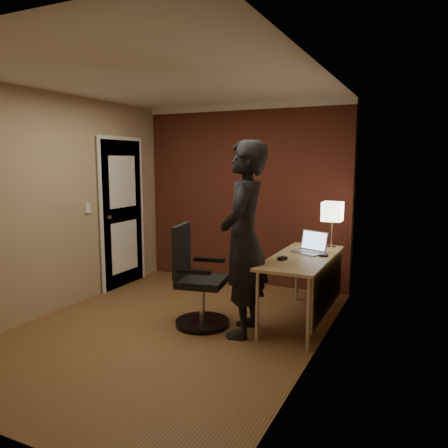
{
  "coord_description": "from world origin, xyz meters",
  "views": [
    {
      "loc": [
        2.37,
        -3.7,
        1.74
      ],
      "look_at": [
        0.35,
        0.55,
        1.05
      ],
      "focal_mm": 35.0,
      "sensor_mm": 36.0,
      "label": 1
    }
  ],
  "objects_px": {
    "laptop": "(311,247)",
    "mouse": "(282,259)",
    "wallet": "(323,255)",
    "desk_lamp": "(332,212)",
    "desk": "(309,269)",
    "person": "(244,239)",
    "office_chair": "(196,283)"
  },
  "relations": [
    {
      "from": "laptop",
      "to": "mouse",
      "type": "height_order",
      "value": "laptop"
    },
    {
      "from": "wallet",
      "to": "mouse",
      "type": "bearing_deg",
      "value": -132.13
    },
    {
      "from": "desk_lamp",
      "to": "desk",
      "type": "bearing_deg",
      "value": -100.07
    },
    {
      "from": "laptop",
      "to": "wallet",
      "type": "relative_size",
      "value": 3.65
    },
    {
      "from": "desk_lamp",
      "to": "laptop",
      "type": "height_order",
      "value": "desk_lamp"
    },
    {
      "from": "person",
      "to": "mouse",
      "type": "bearing_deg",
      "value": 121.36
    },
    {
      "from": "desk_lamp",
      "to": "office_chair",
      "type": "relative_size",
      "value": 0.51
    },
    {
      "from": "laptop",
      "to": "person",
      "type": "bearing_deg",
      "value": -121.48
    },
    {
      "from": "laptop",
      "to": "wallet",
      "type": "height_order",
      "value": "laptop"
    },
    {
      "from": "laptop",
      "to": "office_chair",
      "type": "relative_size",
      "value": 0.38
    },
    {
      "from": "mouse",
      "to": "wallet",
      "type": "distance_m",
      "value": 0.51
    },
    {
      "from": "laptop",
      "to": "mouse",
      "type": "xyz_separation_m",
      "value": [
        -0.17,
        -0.5,
        -0.05
      ]
    },
    {
      "from": "wallet",
      "to": "office_chair",
      "type": "bearing_deg",
      "value": -150.75
    },
    {
      "from": "desk",
      "to": "office_chair",
      "type": "distance_m",
      "value": 1.21
    },
    {
      "from": "laptop",
      "to": "mouse",
      "type": "bearing_deg",
      "value": -108.5
    },
    {
      "from": "desk",
      "to": "mouse",
      "type": "xyz_separation_m",
      "value": [
        -0.21,
        -0.27,
        0.14
      ]
    },
    {
      "from": "person",
      "to": "laptop",
      "type": "bearing_deg",
      "value": 138.09
    },
    {
      "from": "office_chair",
      "to": "desk_lamp",
      "type": "bearing_deg",
      "value": 44.68
    },
    {
      "from": "desk",
      "to": "mouse",
      "type": "height_order",
      "value": "mouse"
    },
    {
      "from": "desk",
      "to": "desk_lamp",
      "type": "xyz_separation_m",
      "value": [
        0.1,
        0.59,
        0.55
      ]
    },
    {
      "from": "wallet",
      "to": "person",
      "type": "height_order",
      "value": "person"
    },
    {
      "from": "desk_lamp",
      "to": "office_chair",
      "type": "height_order",
      "value": "desk_lamp"
    },
    {
      "from": "laptop",
      "to": "wallet",
      "type": "bearing_deg",
      "value": -37.09
    },
    {
      "from": "desk",
      "to": "mouse",
      "type": "bearing_deg",
      "value": -128.06
    },
    {
      "from": "desk_lamp",
      "to": "laptop",
      "type": "bearing_deg",
      "value": -112.74
    },
    {
      "from": "desk_lamp",
      "to": "wallet",
      "type": "bearing_deg",
      "value": -87.66
    },
    {
      "from": "wallet",
      "to": "person",
      "type": "bearing_deg",
      "value": -134.87
    },
    {
      "from": "desk",
      "to": "office_chair",
      "type": "xyz_separation_m",
      "value": [
        -1.06,
        -0.56,
        -0.14
      ]
    },
    {
      "from": "wallet",
      "to": "laptop",
      "type": "bearing_deg",
      "value": 142.91
    },
    {
      "from": "desk",
      "to": "desk_lamp",
      "type": "relative_size",
      "value": 2.8
    },
    {
      "from": "mouse",
      "to": "laptop",
      "type": "bearing_deg",
      "value": 94.63
    },
    {
      "from": "desk",
      "to": "wallet",
      "type": "distance_m",
      "value": 0.21
    }
  ]
}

